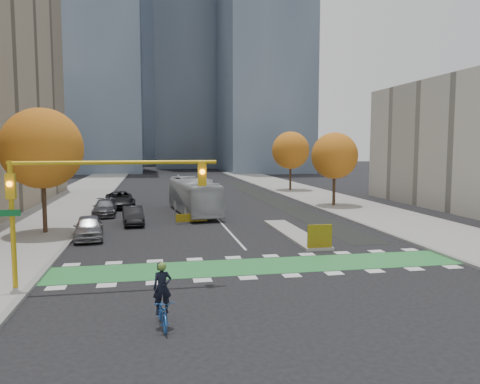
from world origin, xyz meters
name	(u,v)px	position (x,y,z in m)	size (l,w,h in m)	color
ground	(268,274)	(0.00, 0.00, 0.00)	(300.00, 300.00, 0.00)	black
sidewalk_west	(48,216)	(-13.50, 20.00, 0.07)	(7.00, 120.00, 0.15)	gray
sidewalk_east	(357,208)	(13.50, 20.00, 0.07)	(7.00, 120.00, 0.15)	gray
curb_west	(92,215)	(-10.00, 20.00, 0.07)	(0.30, 120.00, 0.16)	gray
curb_east	(321,209)	(10.00, 20.00, 0.07)	(0.30, 120.00, 0.16)	gray
bike_crossing	(260,266)	(0.00, 1.50, 0.01)	(20.00, 3.00, 0.01)	#2B853D
centre_line	(192,191)	(0.00, 40.00, 0.01)	(0.15, 70.00, 0.01)	silver
bike_lane_paint	(268,198)	(7.50, 30.00, 0.01)	(2.50, 50.00, 0.01)	black
median_island	(294,233)	(4.00, 9.00, 0.08)	(1.60, 10.00, 0.16)	gray
hazard_board	(320,236)	(4.00, 4.20, 0.80)	(1.40, 0.12, 1.30)	yellow
tower_nw	(89,12)	(-18.00, 90.00, 35.00)	(22.00, 22.00, 70.00)	#47566B
tower_nc	(191,0)	(6.00, 110.00, 45.00)	(20.00, 20.00, 90.00)	#47566B
tower_ne	(263,38)	(20.00, 85.00, 30.00)	(18.00, 24.00, 60.00)	#47566B
tower_far	(153,42)	(-4.00, 140.00, 40.00)	(26.00, 26.00, 80.00)	#47566B
tree_west	(42,148)	(-12.00, 12.00, 5.62)	(5.20, 5.20, 8.22)	#332114
tree_east_near	(335,156)	(12.00, 22.00, 4.86)	(4.40, 4.40, 7.08)	#332114
tree_east_far	(291,150)	(12.50, 38.00, 5.24)	(4.80, 4.80, 7.65)	#332114
traffic_signal_west	(80,189)	(-7.93, -0.51, 4.03)	(8.53, 0.56, 5.20)	#BF9914
cyclist	(163,305)	(-4.80, -5.37, 0.70)	(0.84, 1.89, 2.11)	#204D93
bus	(194,196)	(-1.61, 19.81, 1.53)	(2.56, 10.96, 3.05)	#BABFC2
parked_car_a	(89,227)	(-9.00, 9.91, 0.73)	(1.74, 4.31, 1.47)	gray
parked_car_b	(133,216)	(-6.50, 14.91, 0.67)	(1.41, 4.05, 1.33)	black
parked_car_c	(105,208)	(-9.00, 19.91, 0.66)	(1.85, 4.55, 1.32)	#4A4A4F
parked_car_d	(120,200)	(-8.08, 24.91, 0.76)	(2.52, 5.46, 1.52)	black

